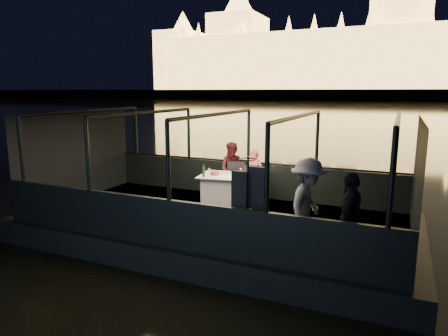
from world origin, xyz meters
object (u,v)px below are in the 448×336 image
at_px(chair_port_right, 248,185).
at_px(passenger_stripe, 307,206).
at_px(coat_stand, 248,205).
at_px(person_woman_coral, 254,172).
at_px(dining_table_central, 230,190).
at_px(person_man_maroon, 233,170).
at_px(chair_port_left, 233,183).
at_px(wine_bottle, 204,171).
at_px(passenger_dark, 350,215).

bearing_deg(chair_port_right, passenger_stripe, -75.43).
xyz_separation_m(coat_stand, person_woman_coral, (-1.11, 3.43, -0.15)).
xyz_separation_m(dining_table_central, person_man_maroon, (-0.22, 0.72, 0.36)).
distance_m(chair_port_left, passenger_stripe, 3.63).
relative_size(chair_port_left, person_man_maroon, 0.66).
bearing_deg(chair_port_left, passenger_stripe, -67.65).
relative_size(person_woman_coral, person_man_maroon, 0.90).
bearing_deg(person_man_maroon, chair_port_right, -32.71).
height_order(person_woman_coral, person_man_maroon, person_man_maroon).
bearing_deg(person_woman_coral, wine_bottle, -123.16).
relative_size(dining_table_central, coat_stand, 0.84).
relative_size(dining_table_central, chair_port_left, 1.49).
relative_size(dining_table_central, wine_bottle, 4.64).
xyz_separation_m(person_woman_coral, passenger_dark, (2.75, -3.11, 0.10)).
bearing_deg(person_man_maroon, person_woman_coral, -6.26).
relative_size(chair_port_left, chair_port_right, 1.06).
bearing_deg(person_woman_coral, passenger_dark, -44.07).
xyz_separation_m(person_woman_coral, passenger_stripe, (2.01, -2.88, 0.10)).
xyz_separation_m(dining_table_central, wine_bottle, (-0.51, -0.42, 0.53)).
distance_m(dining_table_central, coat_stand, 3.13).
bearing_deg(coat_stand, dining_table_central, 118.65).
bearing_deg(chair_port_right, chair_port_left, 156.37).
height_order(chair_port_left, wine_bottle, wine_bottle).
height_order(chair_port_left, person_man_maroon, person_man_maroon).
height_order(person_man_maroon, wine_bottle, person_man_maroon).
height_order(chair_port_right, person_man_maroon, person_man_maroon).
bearing_deg(passenger_dark, wine_bottle, -109.29).
xyz_separation_m(coat_stand, person_man_maroon, (-1.70, 3.43, -0.15)).
distance_m(chair_port_left, passenger_dark, 4.31).
bearing_deg(dining_table_central, person_woman_coral, 62.88).
relative_size(coat_stand, passenger_dark, 1.12).
xyz_separation_m(dining_table_central, person_woman_coral, (0.37, 0.72, 0.36)).
height_order(dining_table_central, chair_port_right, chair_port_right).
relative_size(chair_port_right, wine_bottle, 2.94).
bearing_deg(passenger_dark, dining_table_central, -118.26).
bearing_deg(chair_port_left, person_woman_coral, 8.52).
distance_m(person_woman_coral, person_man_maroon, 0.59).
distance_m(dining_table_central, passenger_stripe, 3.25).
xyz_separation_m(coat_stand, passenger_stripe, (0.89, 0.55, -0.05)).
height_order(dining_table_central, chair_port_left, chair_port_left).
height_order(coat_stand, person_man_maroon, coat_stand).
height_order(dining_table_central, person_man_maroon, person_man_maroon).
bearing_deg(coat_stand, person_man_maroon, 116.40).
bearing_deg(wine_bottle, passenger_dark, -28.53).
distance_m(chair_port_left, person_man_maroon, 0.42).
relative_size(dining_table_central, passenger_dark, 0.94).
xyz_separation_m(chair_port_right, passenger_stripe, (2.06, -2.61, 0.40)).
xyz_separation_m(dining_table_central, chair_port_left, (-0.10, 0.45, 0.06)).
distance_m(dining_table_central, person_man_maroon, 0.84).
height_order(chair_port_left, person_woman_coral, person_woman_coral).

